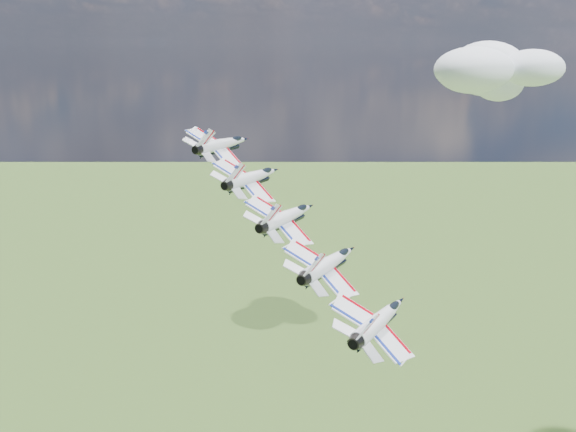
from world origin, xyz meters
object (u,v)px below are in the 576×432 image
(jet_0, at_px, (223,144))
(jet_2, at_px, (288,216))
(jet_4, at_px, (380,319))
(jet_3, at_px, (330,263))
(jet_1, at_px, (253,177))

(jet_0, height_order, jet_2, jet_0)
(jet_0, height_order, jet_4, jet_0)
(jet_2, height_order, jet_3, jet_2)
(jet_0, relative_size, jet_1, 1.00)
(jet_4, bearing_deg, jet_0, 150.61)
(jet_2, relative_size, jet_3, 1.00)
(jet_1, height_order, jet_3, jet_1)
(jet_0, bearing_deg, jet_4, -29.39)
(jet_1, distance_m, jet_3, 21.37)
(jet_0, xyz_separation_m, jet_3, (20.96, -21.90, -10.39))
(jet_0, xyz_separation_m, jet_1, (6.99, -7.30, -3.46))
(jet_0, height_order, jet_1, jet_0)
(jet_0, distance_m, jet_3, 32.05)
(jet_3, xyz_separation_m, jet_4, (6.99, -7.30, -3.46))
(jet_0, xyz_separation_m, jet_2, (13.97, -14.60, -6.93))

